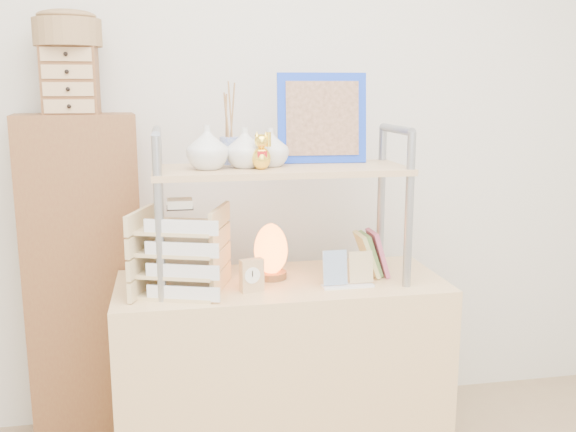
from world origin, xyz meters
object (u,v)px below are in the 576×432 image
Objects in this scene: letter_tray at (181,256)px; cabinet at (84,282)px; salt_lamp at (271,251)px; desk at (281,375)px.

cabinet is at bearing 131.04° from letter_tray.
letter_tray is 1.61× the size of salt_lamp.
desk is 3.58× the size of letter_tray.
desk is 5.77× the size of salt_lamp.
letter_tray is at bearing -168.83° from desk.
cabinet is 0.62m from letter_tray.
desk is 0.88m from cabinet.
cabinet is 4.02× the size of letter_tray.
cabinet reaches higher than letter_tray.
salt_lamp is (0.71, -0.33, 0.18)m from cabinet.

